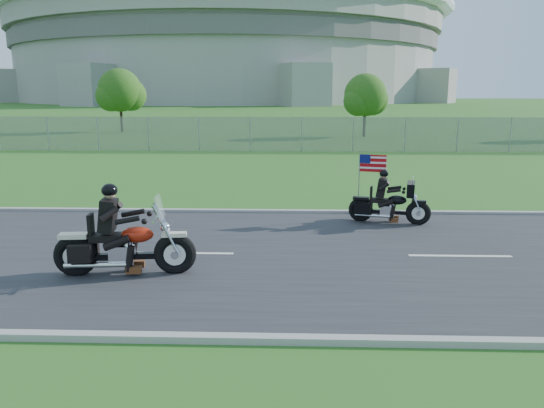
{
  "coord_description": "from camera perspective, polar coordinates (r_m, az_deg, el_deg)",
  "views": [
    {
      "loc": [
        0.31,
        -11.04,
        3.55
      ],
      "look_at": [
        -0.05,
        0.0,
        1.16
      ],
      "focal_mm": 35.0,
      "sensor_mm": 36.0,
      "label": 1
    }
  ],
  "objects": [
    {
      "name": "ground",
      "position": [
        11.6,
        0.27,
        -5.61
      ],
      "size": [
        420.0,
        420.0,
        0.0
      ],
      "primitive_type": "plane",
      "color": "#2D5D1D",
      "rests_on": "ground"
    },
    {
      "name": "road",
      "position": [
        11.59,
        0.27,
        -5.52
      ],
      "size": [
        120.0,
        8.0,
        0.04
      ],
      "primitive_type": "cube",
      "color": "#28282B",
      "rests_on": "ground"
    },
    {
      "name": "curb_north",
      "position": [
        15.49,
        0.7,
        -0.85
      ],
      "size": [
        120.0,
        0.18,
        0.12
      ],
      "primitive_type": "cube",
      "color": "#9E9B93",
      "rests_on": "ground"
    },
    {
      "name": "curb_south",
      "position": [
        7.82,
        -0.61,
        -14.38
      ],
      "size": [
        120.0,
        0.18,
        0.12
      ],
      "primitive_type": "cube",
      "color": "#9E9B93",
      "rests_on": "ground"
    },
    {
      "name": "fence",
      "position": [
        31.59,
        -7.85,
        7.47
      ],
      "size": [
        60.0,
        0.03,
        2.0
      ],
      "primitive_type": "cube",
      "color": "gray",
      "rests_on": "ground"
    },
    {
      "name": "stadium",
      "position": [
        182.57,
        -4.66,
        15.96
      ],
      "size": [
        140.4,
        140.4,
        29.2
      ],
      "color": "#A3A099",
      "rests_on": "ground"
    },
    {
      "name": "tree_fence_near",
      "position": [
        41.48,
        10.05,
        11.24
      ],
      "size": [
        3.52,
        3.28,
        4.75
      ],
      "color": "#382316",
      "rests_on": "ground"
    },
    {
      "name": "tree_fence_mid",
      "position": [
        47.28,
        -15.97,
        11.46
      ],
      "size": [
        3.96,
        3.69,
        5.3
      ],
      "color": "#382316",
      "rests_on": "ground"
    },
    {
      "name": "motorcycle_lead",
      "position": [
        10.64,
        -15.77,
        -4.49
      ],
      "size": [
        2.74,
        0.83,
        1.84
      ],
      "rotation": [
        0.0,
        0.0,
        0.1
      ],
      "color": "black",
      "rests_on": "ground"
    },
    {
      "name": "motorcycle_follow",
      "position": [
        14.56,
        12.47,
        -0.15
      ],
      "size": [
        2.16,
        0.94,
        1.82
      ],
      "rotation": [
        0.0,
        0.0,
        -0.23
      ],
      "color": "black",
      "rests_on": "ground"
    }
  ]
}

